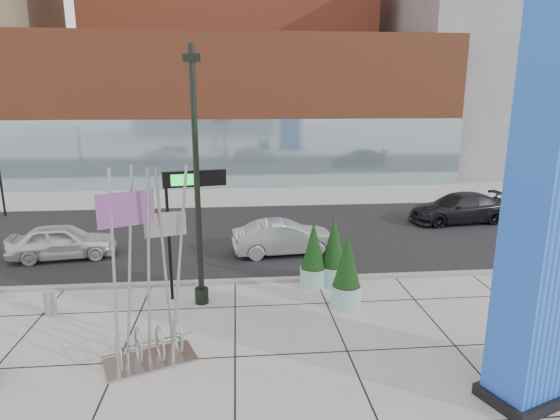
{
  "coord_description": "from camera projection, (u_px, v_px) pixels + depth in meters",
  "views": [
    {
      "loc": [
        1.15,
        -12.03,
        6.67
      ],
      "look_at": [
        2.46,
        2.0,
        3.2
      ],
      "focal_mm": 30.0,
      "sensor_mm": 36.0,
      "label": 1
    }
  ],
  "objects": [
    {
      "name": "ground",
      "position": [
        199.0,
        339.0,
        13.12
      ],
      "size": [
        160.0,
        160.0,
        0.0
      ],
      "primitive_type": "plane",
      "color": "#9E9991",
      "rests_on": "ground"
    },
    {
      "name": "street_asphalt",
      "position": [
        215.0,
        236.0,
        22.79
      ],
      "size": [
        80.0,
        12.0,
        0.02
      ],
      "primitive_type": "cube",
      "color": "black",
      "rests_on": "ground"
    },
    {
      "name": "curb_edge",
      "position": [
        207.0,
        282.0,
        16.98
      ],
      "size": [
        80.0,
        0.3,
        0.12
      ],
      "primitive_type": "cube",
      "color": "gray",
      "rests_on": "ground"
    },
    {
      "name": "tower_podium",
      "position": [
        234.0,
        110.0,
        38.0
      ],
      "size": [
        34.0,
        10.0,
        11.0
      ],
      "primitive_type": "cube",
      "color": "brown",
      "rests_on": "ground"
    },
    {
      "name": "tower_glass_front",
      "position": [
        234.0,
        154.0,
        34.08
      ],
      "size": [
        34.0,
        0.6,
        5.0
      ],
      "primitive_type": "cube",
      "color": "#8CA5B2",
      "rests_on": "ground"
    },
    {
      "name": "building_grey_parking",
      "position": [
        498.0,
        70.0,
        44.26
      ],
      "size": [
        20.0,
        18.0,
        18.0
      ],
      "primitive_type": "cube",
      "color": "slate",
      "rests_on": "ground"
    },
    {
      "name": "lamp_post",
      "position": [
        198.0,
        205.0,
        14.66
      ],
      "size": [
        0.51,
        0.45,
        8.14
      ],
      "rotation": [
        0.0,
        0.0,
        0.03
      ],
      "color": "black",
      "rests_on": "ground"
    },
    {
      "name": "public_art_sculpture",
      "position": [
        148.0,
        314.0,
        11.73
      ],
      "size": [
        2.5,
        1.86,
        5.09
      ],
      "rotation": [
        0.0,
        0.0,
        0.38
      ],
      "color": "#A7A9AB",
      "rests_on": "ground"
    },
    {
      "name": "concrete_bollard",
      "position": [
        51.0,
        303.0,
        14.54
      ],
      "size": [
        0.39,
        0.39,
        0.75
      ],
      "primitive_type": "cylinder",
      "color": "gray",
      "rests_on": "ground"
    },
    {
      "name": "overhead_street_sign",
      "position": [
        190.0,
        191.0,
        14.91
      ],
      "size": [
        2.02,
        0.61,
        4.31
      ],
      "rotation": [
        0.0,
        0.0,
        0.21
      ],
      "color": "black",
      "rests_on": "ground"
    },
    {
      "name": "round_planter_east",
      "position": [
        347.0,
        272.0,
        15.0
      ],
      "size": [
        0.98,
        0.98,
        2.45
      ],
      "color": "#90C2BB",
      "rests_on": "ground"
    },
    {
      "name": "round_planter_mid",
      "position": [
        334.0,
        253.0,
        16.73
      ],
      "size": [
        1.0,
        1.0,
        2.5
      ],
      "color": "#90C2BB",
      "rests_on": "ground"
    },
    {
      "name": "round_planter_west",
      "position": [
        313.0,
        256.0,
        16.62
      ],
      "size": [
        0.95,
        0.95,
        2.38
      ],
      "color": "#90C2BB",
      "rests_on": "ground"
    },
    {
      "name": "car_white_west",
      "position": [
        63.0,
        242.0,
        19.53
      ],
      "size": [
        4.42,
        2.24,
        1.44
      ],
      "primitive_type": "imported",
      "rotation": [
        0.0,
        0.0,
        1.7
      ],
      "color": "white",
      "rests_on": "ground"
    },
    {
      "name": "car_silver_mid",
      "position": [
        284.0,
        238.0,
        20.04
      ],
      "size": [
        4.54,
        2.0,
        1.45
      ],
      "primitive_type": "imported",
      "rotation": [
        0.0,
        0.0,
        1.68
      ],
      "color": "#A5A9AD",
      "rests_on": "ground"
    },
    {
      "name": "car_dark_east",
      "position": [
        459.0,
        208.0,
        25.07
      ],
      "size": [
        5.57,
        2.76,
        1.56
      ],
      "primitive_type": "imported",
      "rotation": [
        0.0,
        0.0,
        -1.46
      ],
      "color": "black",
      "rests_on": "ground"
    },
    {
      "name": "traffic_signal",
      "position": [
        0.0,
        176.0,
        25.99
      ],
      "size": [
        0.15,
        0.18,
        4.1
      ],
      "color": "black",
      "rests_on": "ground"
    }
  ]
}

